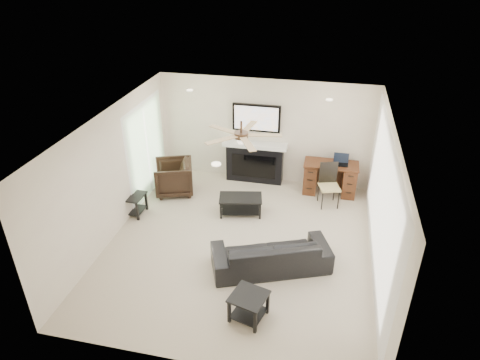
{
  "coord_description": "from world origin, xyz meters",
  "views": [
    {
      "loc": [
        1.43,
        -6.47,
        5.1
      ],
      "look_at": [
        -0.12,
        0.57,
        1.11
      ],
      "focal_mm": 32.0,
      "sensor_mm": 36.0,
      "label": 1
    }
  ],
  "objects_px": {
    "coffee_table": "(241,205)",
    "desk": "(330,178)",
    "sofa": "(271,253)",
    "fireplace_unit": "(255,145)",
    "armchair": "(174,177)"
  },
  "relations": [
    {
      "from": "sofa",
      "to": "fireplace_unit",
      "type": "bearing_deg",
      "value": -95.69
    },
    {
      "from": "armchair",
      "to": "desk",
      "type": "height_order",
      "value": "armchair"
    },
    {
      "from": "coffee_table",
      "to": "desk",
      "type": "xyz_separation_m",
      "value": [
        1.82,
        1.29,
        0.18
      ]
    },
    {
      "from": "armchair",
      "to": "coffee_table",
      "type": "xyz_separation_m",
      "value": [
        1.7,
        -0.55,
        -0.19
      ]
    },
    {
      "from": "sofa",
      "to": "fireplace_unit",
      "type": "height_order",
      "value": "fireplace_unit"
    },
    {
      "from": "sofa",
      "to": "armchair",
      "type": "bearing_deg",
      "value": -61.17
    },
    {
      "from": "fireplace_unit",
      "to": "desk",
      "type": "height_order",
      "value": "fireplace_unit"
    },
    {
      "from": "armchair",
      "to": "desk",
      "type": "xyz_separation_m",
      "value": [
        3.52,
        0.74,
        -0.01
      ]
    },
    {
      "from": "coffee_table",
      "to": "fireplace_unit",
      "type": "height_order",
      "value": "fireplace_unit"
    },
    {
      "from": "coffee_table",
      "to": "desk",
      "type": "distance_m",
      "value": 2.24
    },
    {
      "from": "fireplace_unit",
      "to": "desk",
      "type": "xyz_separation_m",
      "value": [
        1.8,
        -0.2,
        -0.57
      ]
    },
    {
      "from": "coffee_table",
      "to": "fireplace_unit",
      "type": "relative_size",
      "value": 0.47
    },
    {
      "from": "armchair",
      "to": "desk",
      "type": "bearing_deg",
      "value": 82.79
    },
    {
      "from": "armchair",
      "to": "fireplace_unit",
      "type": "height_order",
      "value": "fireplace_unit"
    },
    {
      "from": "armchair",
      "to": "desk",
      "type": "distance_m",
      "value": 3.6
    }
  ]
}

